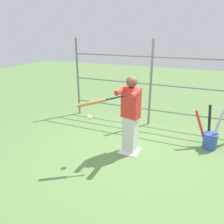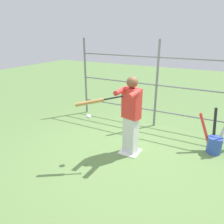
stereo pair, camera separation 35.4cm
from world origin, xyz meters
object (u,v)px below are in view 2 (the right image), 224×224
Objects in this scene: baseball_bat_swinging at (94,102)px; bat_bucket at (214,142)px; softball_in_flight at (88,117)px; batter at (131,114)px.

bat_bucket is at bearing -141.15° from baseball_bat_swinging.
baseball_bat_swinging is 7.42× the size of softball_in_flight.
baseball_bat_swinging is 2.72m from bat_bucket.
bat_bucket is (-1.96, -1.58, -1.03)m from baseball_bat_swinging.
baseball_bat_swinging is at bearing 151.65° from softball_in_flight.
batter is 16.90× the size of softball_in_flight.
baseball_bat_swinging is 0.79× the size of bat_bucket.
batter is at bearing -119.78° from baseball_bat_swinging.
softball_in_flight is at bearing -28.35° from baseball_bat_swinging.
batter is 0.86m from softball_in_flight.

